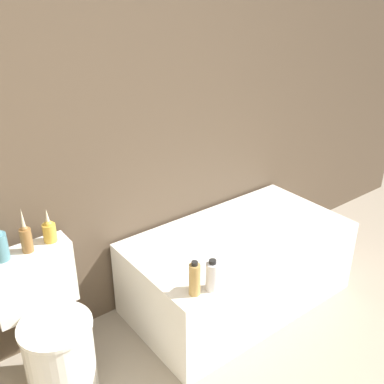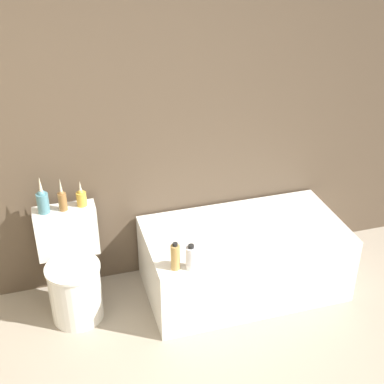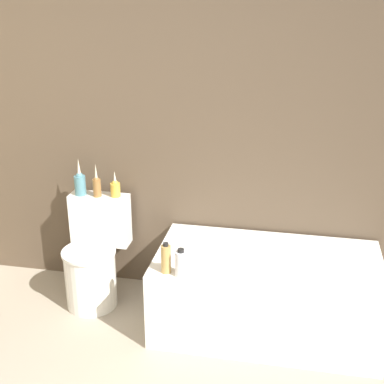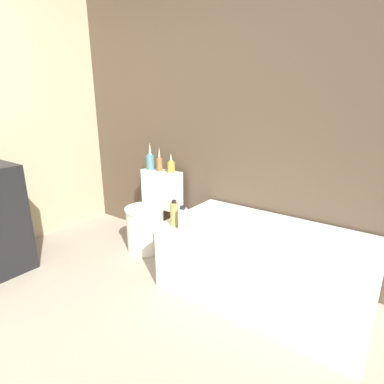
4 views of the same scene
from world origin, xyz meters
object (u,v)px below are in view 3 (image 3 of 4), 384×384
Objects in this scene: toilet at (94,259)px; shampoo_bottle_short at (181,263)px; vase_gold at (80,183)px; shampoo_bottle_tall at (166,259)px; vase_silver at (97,186)px; vase_bronze at (115,188)px; bathtub at (266,292)px.

shampoo_bottle_short is at bearing -30.08° from toilet.
shampoo_bottle_short is at bearing -34.16° from vase_gold.
shampoo_bottle_tall is (0.62, -0.39, 0.28)m from toilet.
shampoo_bottle_tall is (0.62, -0.54, -0.21)m from vase_silver.
vase_gold reaches higher than shampoo_bottle_short.
shampoo_bottle_short is (0.10, -0.02, -0.01)m from shampoo_bottle_tall.
toilet is at bearing 147.78° from shampoo_bottle_tall.
toilet is 0.53m from vase_bronze.
toilet reaches higher than bathtub.
shampoo_bottle_short is at bearing -38.30° from vase_silver.
vase_bronze is (-1.08, 0.27, 0.54)m from bathtub.
vase_gold is (-1.33, 0.25, 0.56)m from bathtub.
vase_bronze is 0.86m from shampoo_bottle_short.
shampoo_bottle_tall is at bearing -41.13° from vase_silver.
shampoo_bottle_tall reaches higher than shampoo_bottle_short.
bathtub is at bearing -11.66° from vase_silver.
toilet is at bearing -125.55° from vase_bronze.
vase_gold is 1.36× the size of shampoo_bottle_tall.
shampoo_bottle_tall is at bearing -36.28° from vase_gold.
vase_silver is 0.94m from shampoo_bottle_short.
vase_silver is 1.22× the size of shampoo_bottle_tall.
vase_bronze is 1.05× the size of shampoo_bottle_short.
vase_gold reaches higher than vase_silver.
bathtub is 1.24m from vase_bronze.
vase_gold is at bearing 143.72° from shampoo_bottle_tall.
vase_bronze reaches higher than shampoo_bottle_tall.
toilet is at bearing 149.92° from shampoo_bottle_short.
bathtub is at bearing -14.14° from vase_bronze.
shampoo_bottle_short is at bearing -147.03° from bathtub.
toilet reaches higher than shampoo_bottle_tall.
shampoo_bottle_short reaches higher than bathtub.
vase_silver is 1.28× the size of vase_bronze.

